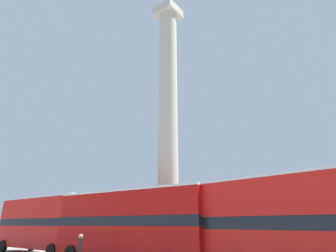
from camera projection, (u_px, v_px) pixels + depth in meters
name	position (u px, v px, depth m)	size (l,w,h in m)	color
monument_column	(168.00, 145.00, 23.46)	(5.26, 5.26, 25.60)	#ADA593
bus_a	(131.00, 223.00, 16.30)	(11.02, 3.44, 4.28)	#A80F0C
bus_b	(44.00, 222.00, 21.77)	(10.35, 3.17, 4.40)	red
bus_c	(330.00, 222.00, 10.20)	(10.96, 3.56, 4.32)	red
equestrian_statue	(117.00, 229.00, 30.74)	(3.72, 3.40, 5.86)	#ADA593
street_lamp	(109.00, 213.00, 21.28)	(0.49, 0.49, 5.00)	black
pedestrian_near_lamp	(79.00, 249.00, 14.16)	(0.49, 0.43, 1.78)	#4C473D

